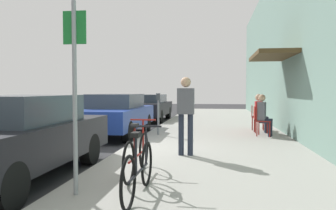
{
  "coord_description": "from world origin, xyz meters",
  "views": [
    {
      "loc": [
        2.28,
        -7.92,
        1.53
      ],
      "look_at": [
        0.44,
        4.76,
        0.97
      ],
      "focal_mm": 35.82,
      "sensor_mm": 36.0,
      "label": 1
    }
  ],
  "objects_px": {
    "parked_car_0": "(16,137)",
    "pedestrian_standing": "(186,109)",
    "parked_car_2": "(149,107)",
    "parking_meter": "(158,111)",
    "parked_car_1": "(115,114)",
    "seated_patron_1": "(260,112)",
    "seated_patron_0": "(264,114)",
    "street_sign": "(75,82)",
    "bicycle_0": "(139,170)",
    "bicycle_1": "(137,154)",
    "cafe_chair_0": "(262,120)",
    "cafe_chair_1": "(258,118)",
    "cafe_chair_2": "(255,116)"
  },
  "relations": [
    {
      "from": "cafe_chair_1",
      "to": "cafe_chair_2",
      "type": "distance_m",
      "value": 0.83
    },
    {
      "from": "seated_patron_1",
      "to": "parked_car_0",
      "type": "bearing_deg",
      "value": -127.81
    },
    {
      "from": "bicycle_0",
      "to": "bicycle_1",
      "type": "height_order",
      "value": "same"
    },
    {
      "from": "parked_car_1",
      "to": "bicycle_0",
      "type": "bearing_deg",
      "value": -70.36
    },
    {
      "from": "cafe_chair_1",
      "to": "cafe_chair_2",
      "type": "xyz_separation_m",
      "value": [
        0.0,
        0.83,
        0.0
      ]
    },
    {
      "from": "parked_car_0",
      "to": "bicycle_1",
      "type": "relative_size",
      "value": 2.57
    },
    {
      "from": "seated_patron_0",
      "to": "cafe_chair_1",
      "type": "xyz_separation_m",
      "value": [
        -0.06,
        0.81,
        -0.19
      ]
    },
    {
      "from": "bicycle_0",
      "to": "cafe_chair_2",
      "type": "xyz_separation_m",
      "value": [
        2.41,
        8.0,
        0.14
      ]
    },
    {
      "from": "parked_car_1",
      "to": "parking_meter",
      "type": "relative_size",
      "value": 3.33
    },
    {
      "from": "seated_patron_0",
      "to": "parked_car_1",
      "type": "bearing_deg",
      "value": 176.91
    },
    {
      "from": "cafe_chair_0",
      "to": "seated_patron_0",
      "type": "height_order",
      "value": "seated_patron_0"
    },
    {
      "from": "parking_meter",
      "to": "street_sign",
      "type": "relative_size",
      "value": 0.51
    },
    {
      "from": "parked_car_2",
      "to": "seated_patron_0",
      "type": "distance_m",
      "value": 7.67
    },
    {
      "from": "parked_car_0",
      "to": "seated_patron_1",
      "type": "distance_m",
      "value": 7.88
    },
    {
      "from": "bicycle_1",
      "to": "seated_patron_1",
      "type": "distance_m",
      "value": 6.72
    },
    {
      "from": "parking_meter",
      "to": "cafe_chair_2",
      "type": "distance_m",
      "value": 3.71
    },
    {
      "from": "parked_car_0",
      "to": "pedestrian_standing",
      "type": "bearing_deg",
      "value": 36.07
    },
    {
      "from": "cafe_chair_0",
      "to": "parking_meter",
      "type": "bearing_deg",
      "value": -176.62
    },
    {
      "from": "parked_car_0",
      "to": "parked_car_2",
      "type": "bearing_deg",
      "value": 90.0
    },
    {
      "from": "cafe_chair_1",
      "to": "parking_meter",
      "type": "bearing_deg",
      "value": -163.01
    },
    {
      "from": "parked_car_0",
      "to": "bicycle_0",
      "type": "distance_m",
      "value": 2.56
    },
    {
      "from": "parked_car_0",
      "to": "parking_meter",
      "type": "height_order",
      "value": "parked_car_0"
    },
    {
      "from": "parking_meter",
      "to": "cafe_chair_1",
      "type": "height_order",
      "value": "parking_meter"
    },
    {
      "from": "pedestrian_standing",
      "to": "cafe_chair_0",
      "type": "bearing_deg",
      "value": 59.26
    },
    {
      "from": "seated_patron_0",
      "to": "cafe_chair_2",
      "type": "height_order",
      "value": "seated_patron_0"
    },
    {
      "from": "street_sign",
      "to": "pedestrian_standing",
      "type": "distance_m",
      "value": 3.24
    },
    {
      "from": "cafe_chair_2",
      "to": "pedestrian_standing",
      "type": "height_order",
      "value": "pedestrian_standing"
    },
    {
      "from": "street_sign",
      "to": "seated_patron_1",
      "type": "distance_m",
      "value": 7.98
    },
    {
      "from": "parking_meter",
      "to": "parked_car_1",
      "type": "bearing_deg",
      "value": 164.33
    },
    {
      "from": "parked_car_0",
      "to": "cafe_chair_0",
      "type": "xyz_separation_m",
      "value": [
        4.78,
        5.43,
        -0.12
      ]
    },
    {
      "from": "bicycle_0",
      "to": "parked_car_0",
      "type": "bearing_deg",
      "value": 158.24
    },
    {
      "from": "parking_meter",
      "to": "pedestrian_standing",
      "type": "xyz_separation_m",
      "value": [
        1.17,
        -3.26,
        0.23
      ]
    },
    {
      "from": "street_sign",
      "to": "bicycle_1",
      "type": "relative_size",
      "value": 1.52
    },
    {
      "from": "cafe_chair_0",
      "to": "pedestrian_standing",
      "type": "relative_size",
      "value": 0.51
    },
    {
      "from": "street_sign",
      "to": "bicycle_0",
      "type": "xyz_separation_m",
      "value": [
        0.86,
        0.03,
        -1.16
      ]
    },
    {
      "from": "parking_meter",
      "to": "seated_patron_0",
      "type": "bearing_deg",
      "value": 3.04
    },
    {
      "from": "parked_car_1",
      "to": "street_sign",
      "type": "bearing_deg",
      "value": -77.3
    },
    {
      "from": "seated_patron_1",
      "to": "seated_patron_0",
      "type": "bearing_deg",
      "value": -89.95
    },
    {
      "from": "pedestrian_standing",
      "to": "parked_car_0",
      "type": "bearing_deg",
      "value": -143.93
    },
    {
      "from": "cafe_chair_1",
      "to": "cafe_chair_2",
      "type": "relative_size",
      "value": 1.0
    },
    {
      "from": "pedestrian_standing",
      "to": "parked_car_1",
      "type": "bearing_deg",
      "value": 126.38
    },
    {
      "from": "parked_car_2",
      "to": "parking_meter",
      "type": "bearing_deg",
      "value": -75.8
    },
    {
      "from": "bicycle_0",
      "to": "bicycle_1",
      "type": "bearing_deg",
      "value": 104.69
    },
    {
      "from": "bicycle_1",
      "to": "pedestrian_standing",
      "type": "distance_m",
      "value": 2.08
    },
    {
      "from": "parked_car_2",
      "to": "parking_meter",
      "type": "distance_m",
      "value": 6.32
    },
    {
      "from": "bicycle_0",
      "to": "seated_patron_1",
      "type": "xyz_separation_m",
      "value": [
        2.47,
        7.17,
        0.34
      ]
    },
    {
      "from": "street_sign",
      "to": "seated_patron_1",
      "type": "bearing_deg",
      "value": 65.17
    },
    {
      "from": "cafe_chair_1",
      "to": "seated_patron_1",
      "type": "distance_m",
      "value": 0.2
    },
    {
      "from": "pedestrian_standing",
      "to": "seated_patron_1",
      "type": "bearing_deg",
      "value": 63.57
    },
    {
      "from": "parked_car_1",
      "to": "cafe_chair_1",
      "type": "xyz_separation_m",
      "value": [
        4.77,
        0.55,
        -0.11
      ]
    }
  ]
}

